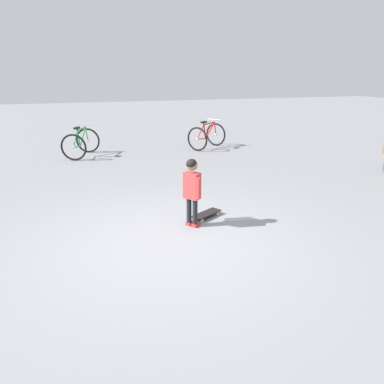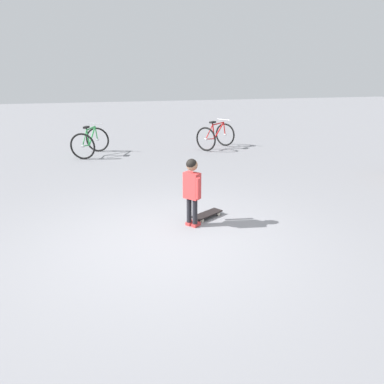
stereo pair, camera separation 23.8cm
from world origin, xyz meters
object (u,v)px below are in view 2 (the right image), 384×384
at_px(bicycle_mid, 216,136).
at_px(bicycle_far, 90,142).
at_px(child_person, 192,185).
at_px(skateboard, 207,214).

xyz_separation_m(bicycle_mid, bicycle_far, (-3.71, -0.05, -0.00)).
relative_size(child_person, skateboard, 1.82).
height_order(skateboard, bicycle_far, bicycle_far).
bearing_deg(bicycle_mid, skateboard, -109.55).
relative_size(bicycle_mid, bicycle_far, 1.02).
distance_m(child_person, skateboard, 0.73).
bearing_deg(skateboard, child_person, -140.96).
height_order(child_person, skateboard, child_person).
bearing_deg(bicycle_far, child_person, -74.98).
bearing_deg(bicycle_far, skateboard, -71.11).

